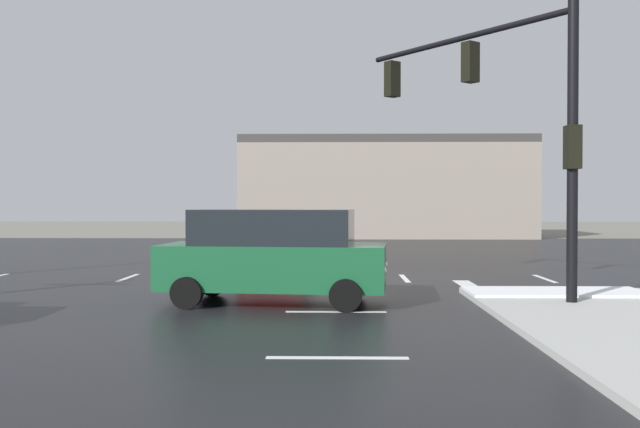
% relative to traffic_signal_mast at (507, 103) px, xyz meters
% --- Properties ---
extents(ground_plane, '(120.00, 120.00, 0.00)m').
position_rel_traffic_signal_mast_xyz_m(ground_plane, '(-3.86, 4.04, -4.44)').
color(ground_plane, slate).
extents(road_asphalt, '(44.00, 44.00, 0.02)m').
position_rel_traffic_signal_mast_xyz_m(road_asphalt, '(-3.86, 4.04, -4.43)').
color(road_asphalt, black).
rests_on(road_asphalt, ground_plane).
extents(snow_strip_curbside, '(4.00, 1.60, 0.06)m').
position_rel_traffic_signal_mast_xyz_m(snow_strip_curbside, '(1.14, 0.04, -4.27)').
color(snow_strip_curbside, white).
rests_on(snow_strip_curbside, sidewalk_corner).
extents(lane_markings, '(36.15, 36.15, 0.01)m').
position_rel_traffic_signal_mast_xyz_m(lane_markings, '(-2.66, 2.66, -4.42)').
color(lane_markings, silver).
rests_on(lane_markings, road_asphalt).
extents(traffic_signal_mast, '(3.90, 5.06, 6.43)m').
position_rel_traffic_signal_mast_xyz_m(traffic_signal_mast, '(0.00, 0.00, 0.00)').
color(traffic_signal_mast, black).
rests_on(traffic_signal_mast, sidewalk_corner).
extents(strip_building_background, '(18.06, 8.00, 6.30)m').
position_rel_traffic_signal_mast_xyz_m(strip_building_background, '(-0.62, 28.80, -1.29)').
color(strip_building_background, gray).
rests_on(strip_building_background, ground_plane).
extents(suv_green, '(4.97, 2.55, 2.03)m').
position_rel_traffic_signal_mast_xyz_m(suv_green, '(-5.20, -0.82, -3.35)').
color(suv_green, '#195933').
rests_on(suv_green, road_asphalt).
extents(sedan_red, '(2.16, 4.59, 1.58)m').
position_rel_traffic_signal_mast_xyz_m(sedan_red, '(-5.59, 5.81, -3.59)').
color(sedan_red, '#B21919').
rests_on(sedan_red, road_asphalt).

